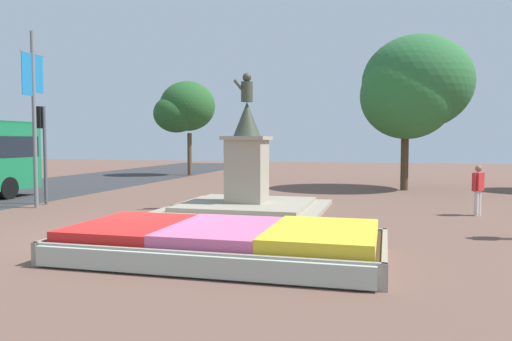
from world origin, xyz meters
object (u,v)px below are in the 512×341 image
object	(u,v)px
traffic_light_mid_block	(42,136)
banner_pole	(34,111)
statue_monument	(247,185)
pedestrian_near_planter	(478,187)
flower_planter	(224,243)

from	to	relation	value
traffic_light_mid_block	banner_pole	bearing A→B (deg)	-66.50
statue_monument	pedestrian_near_planter	distance (m)	7.39
banner_pole	pedestrian_near_planter	distance (m)	15.04
flower_planter	pedestrian_near_planter	bearing A→B (deg)	51.18
traffic_light_mid_block	statue_monument	bearing A→B (deg)	3.04
statue_monument	banner_pole	xyz separation A→B (m)	(-7.34, -1.30, 2.53)
traffic_light_mid_block	pedestrian_near_planter	distance (m)	15.22
flower_planter	traffic_light_mid_block	bearing A→B (deg)	145.25
statue_monument	pedestrian_near_planter	size ratio (longest dim) A/B	3.28
pedestrian_near_planter	traffic_light_mid_block	bearing A→B (deg)	-175.97
statue_monument	traffic_light_mid_block	distance (m)	7.92
statue_monument	traffic_light_mid_block	world-z (taller)	statue_monument
statue_monument	banner_pole	distance (m)	7.87
flower_planter	banner_pole	bearing A→B (deg)	148.08
statue_monument	banner_pole	size ratio (longest dim) A/B	0.85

